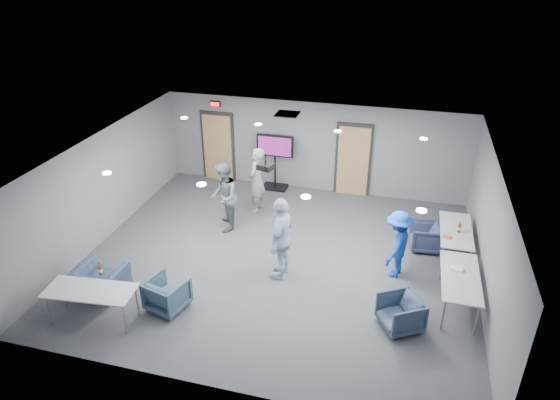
% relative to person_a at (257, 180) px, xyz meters
% --- Properties ---
extents(floor, '(9.00, 9.00, 0.00)m').
position_rel_person_a_xyz_m(floor, '(1.20, -2.21, -0.93)').
color(floor, '#393C41').
rests_on(floor, ground).
extents(ceiling, '(9.00, 9.00, 0.00)m').
position_rel_person_a_xyz_m(ceiling, '(1.20, -2.21, 1.77)').
color(ceiling, silver).
rests_on(ceiling, wall_back).
extents(wall_back, '(9.00, 0.02, 2.70)m').
position_rel_person_a_xyz_m(wall_back, '(1.20, 1.79, 0.42)').
color(wall_back, slate).
rests_on(wall_back, floor).
extents(wall_front, '(9.00, 0.02, 2.70)m').
position_rel_person_a_xyz_m(wall_front, '(1.20, -6.21, 0.42)').
color(wall_front, slate).
rests_on(wall_front, floor).
extents(wall_left, '(0.02, 8.00, 2.70)m').
position_rel_person_a_xyz_m(wall_left, '(-3.30, -2.21, 0.42)').
color(wall_left, slate).
rests_on(wall_left, floor).
extents(wall_right, '(0.02, 8.00, 2.70)m').
position_rel_person_a_xyz_m(wall_right, '(5.70, -2.21, 0.42)').
color(wall_right, slate).
rests_on(wall_right, floor).
extents(door_left, '(1.06, 0.17, 2.24)m').
position_rel_person_a_xyz_m(door_left, '(-1.80, 1.74, 0.13)').
color(door_left, black).
rests_on(door_left, wall_back).
extents(door_right, '(1.06, 0.17, 2.24)m').
position_rel_person_a_xyz_m(door_right, '(2.40, 1.74, 0.13)').
color(door_right, black).
rests_on(door_right, wall_back).
extents(exit_sign, '(0.32, 0.08, 0.16)m').
position_rel_person_a_xyz_m(exit_sign, '(-1.80, 1.72, 1.52)').
color(exit_sign, black).
rests_on(exit_sign, wall_back).
extents(hvac_diffuser, '(0.60, 0.60, 0.03)m').
position_rel_person_a_xyz_m(hvac_diffuser, '(0.70, 0.59, 1.75)').
color(hvac_diffuser, black).
rests_on(hvac_diffuser, ceiling).
extents(downlights, '(6.18, 3.78, 0.02)m').
position_rel_person_a_xyz_m(downlights, '(1.20, -2.21, 1.75)').
color(downlights, white).
rests_on(downlights, ceiling).
extents(person_a, '(0.52, 0.73, 1.87)m').
position_rel_person_a_xyz_m(person_a, '(0.00, 0.00, 0.00)').
color(person_a, gray).
rests_on(person_a, floor).
extents(person_b, '(0.96, 1.08, 1.85)m').
position_rel_person_a_xyz_m(person_b, '(-0.52, -1.17, -0.01)').
color(person_b, '#525C63').
rests_on(person_b, floor).
extents(person_c, '(0.55, 1.17, 1.95)m').
position_rel_person_a_xyz_m(person_c, '(1.43, -2.79, 0.04)').
color(person_c, '#B0C2E2').
rests_on(person_c, floor).
extents(person_d, '(0.86, 1.16, 1.60)m').
position_rel_person_a_xyz_m(person_d, '(3.90, -2.11, -0.13)').
color(person_d, '#183FA1').
rests_on(person_d, floor).
extents(chair_right_a, '(0.80, 0.78, 0.67)m').
position_rel_person_a_xyz_m(chair_right_a, '(4.55, -0.83, -0.60)').
color(chair_right_a, '#323A57').
rests_on(chair_right_a, floor).
extents(chair_right_c, '(1.03, 1.02, 0.69)m').
position_rel_person_a_xyz_m(chair_right_c, '(4.10, -3.87, -0.59)').
color(chair_right_c, '#374760').
rests_on(chair_right_c, floor).
extents(chair_front_a, '(0.91, 0.92, 0.69)m').
position_rel_person_a_xyz_m(chair_front_a, '(-0.53, -4.50, -0.59)').
color(chair_front_a, '#3A5165').
rests_on(chair_front_a, floor).
extents(chair_front_b, '(1.00, 0.88, 0.64)m').
position_rel_person_a_xyz_m(chair_front_b, '(-2.12, -4.39, -0.61)').
color(chair_front_b, '#34435B').
rests_on(chair_front_b, floor).
extents(table_right_a, '(0.72, 1.74, 0.73)m').
position_rel_person_a_xyz_m(table_right_a, '(5.20, -0.99, -0.25)').
color(table_right_a, silver).
rests_on(table_right_a, floor).
extents(table_right_b, '(0.76, 1.82, 0.73)m').
position_rel_person_a_xyz_m(table_right_b, '(5.20, -2.89, -0.25)').
color(table_right_b, silver).
rests_on(table_right_b, floor).
extents(table_front_left, '(1.81, 0.90, 0.73)m').
position_rel_person_a_xyz_m(table_front_left, '(-1.78, -5.21, -0.25)').
color(table_front_left, silver).
rests_on(table_front_left, floor).
extents(bottle_front, '(0.08, 0.08, 0.29)m').
position_rel_person_a_xyz_m(bottle_front, '(-1.85, -4.71, -0.10)').
color(bottle_front, '#53330E').
rests_on(bottle_front, table_front_left).
extents(bottle_right, '(0.08, 0.08, 0.29)m').
position_rel_person_a_xyz_m(bottle_right, '(5.24, -1.10, -0.10)').
color(bottle_right, '#53330E').
rests_on(bottle_right, table_right_a).
extents(snack_box, '(0.21, 0.18, 0.04)m').
position_rel_person_a_xyz_m(snack_box, '(4.97, -1.42, -0.18)').
color(snack_box, '#D74A35').
rests_on(snack_box, table_right_a).
extents(wrapper, '(0.26, 0.19, 0.05)m').
position_rel_person_a_xyz_m(wrapper, '(5.13, -2.68, -0.18)').
color(wrapper, white).
rests_on(wrapper, table_right_b).
extents(tv_stand, '(1.11, 0.53, 1.71)m').
position_rel_person_a_xyz_m(tv_stand, '(0.09, 1.54, 0.03)').
color(tv_stand, black).
rests_on(tv_stand, floor).
extents(projector, '(0.38, 0.35, 0.35)m').
position_rel_person_a_xyz_m(projector, '(0.93, -2.27, 1.47)').
color(projector, black).
rests_on(projector, ceiling).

